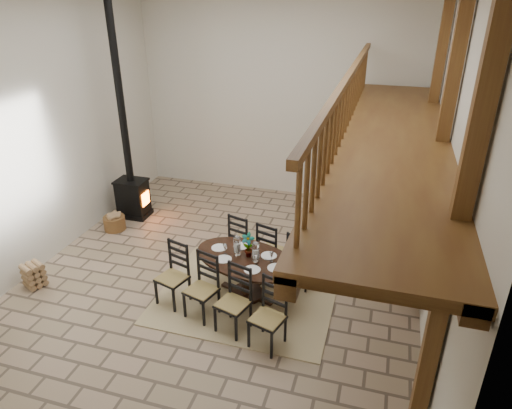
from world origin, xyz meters
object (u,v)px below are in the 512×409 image
(dining_table, at_px, (244,279))
(wood_stove, at_px, (130,171))
(log_basket, at_px, (114,222))
(log_stack, at_px, (34,275))

(dining_table, xyz_separation_m, wood_stove, (-3.44, 2.28, 0.71))
(dining_table, distance_m, log_basket, 3.86)
(dining_table, bearing_deg, log_basket, 172.71)
(dining_table, relative_size, log_basket, 5.51)
(wood_stove, relative_size, log_basket, 10.61)
(wood_stove, distance_m, log_basket, 1.19)
(log_basket, bearing_deg, log_stack, -95.09)
(log_basket, bearing_deg, dining_table, -23.91)
(dining_table, relative_size, log_stack, 5.79)
(dining_table, bearing_deg, wood_stove, 163.05)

